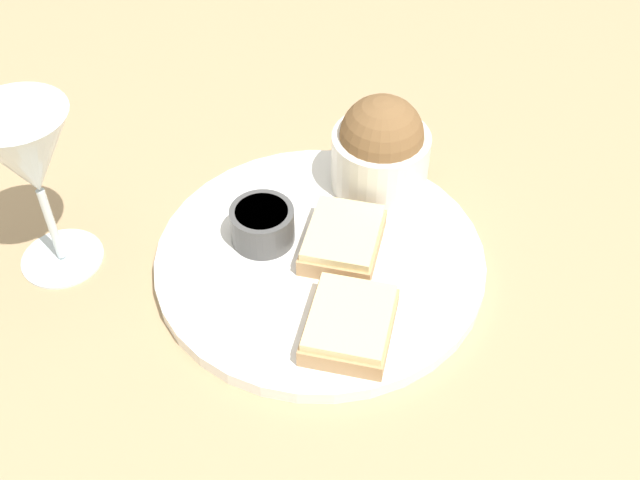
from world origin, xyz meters
The scene contains 7 objects.
ground_plane centered at (0.00, 0.00, 0.00)m, with size 4.00×4.00×0.00m, color tan.
dinner_plate centered at (0.00, 0.00, 0.01)m, with size 0.31×0.31×0.01m.
salad_bowl centered at (0.11, 0.04, 0.06)m, with size 0.10×0.10×0.10m.
sauce_ramekin centered at (-0.03, 0.05, 0.03)m, with size 0.06×0.06×0.04m.
cheese_toast_near centered at (0.02, -0.01, 0.03)m, with size 0.11×0.11×0.03m.
cheese_toast_far centered at (-0.04, -0.09, 0.03)m, with size 0.11×0.11×0.03m.
wine_glass centered at (-0.19, 0.16, 0.12)m, with size 0.09×0.09×0.17m.
Camera 1 is at (-0.32, -0.41, 0.56)m, focal length 45.00 mm.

